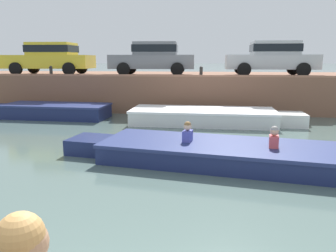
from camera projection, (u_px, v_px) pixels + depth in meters
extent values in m
plane|color=#4C605B|center=(190.00, 157.00, 8.26)|extent=(400.00, 400.00, 0.00)
cube|color=brown|center=(199.00, 90.00, 17.17)|extent=(60.00, 6.00, 1.67)
cube|color=#9F6C52|center=(197.00, 76.00, 14.19)|extent=(60.00, 0.24, 0.08)
cube|color=navy|center=(56.00, 112.00, 13.69)|extent=(4.37, 1.77, 0.50)
cube|color=navy|center=(0.00, 110.00, 14.09)|extent=(0.90, 0.90, 0.50)
cube|color=navy|center=(56.00, 105.00, 13.63)|extent=(4.44, 1.83, 0.08)
cube|color=brown|center=(63.00, 108.00, 13.60)|extent=(0.31, 1.42, 0.06)
cube|color=white|center=(203.00, 117.00, 12.45)|extent=(5.38, 2.07, 0.48)
cube|color=white|center=(290.00, 119.00, 12.03)|extent=(1.09, 1.10, 0.48)
cube|color=white|center=(203.00, 110.00, 12.40)|extent=(5.44, 2.13, 0.08)
cube|color=brown|center=(192.00, 113.00, 12.47)|extent=(0.28, 1.77, 0.06)
cube|color=navy|center=(222.00, 155.00, 7.70)|extent=(5.88, 2.78, 0.40)
cube|color=navy|center=(93.00, 145.00, 8.61)|extent=(1.28, 1.20, 0.40)
cube|color=navy|center=(223.00, 145.00, 7.65)|extent=(5.94, 2.85, 0.08)
cube|color=brown|center=(241.00, 151.00, 7.56)|extent=(0.51, 1.71, 0.06)
cube|color=#4C51B2|center=(187.00, 140.00, 7.87)|extent=(0.25, 0.35, 0.44)
sphere|color=beige|center=(188.00, 127.00, 7.80)|extent=(0.19, 0.19, 0.19)
sphere|color=olive|center=(188.00, 125.00, 7.79)|extent=(0.17, 0.17, 0.17)
cube|color=#C64C51|center=(273.00, 145.00, 7.34)|extent=(0.25, 0.35, 0.44)
sphere|color=tan|center=(274.00, 131.00, 7.27)|extent=(0.19, 0.19, 0.19)
sphere|color=gray|center=(275.00, 130.00, 7.26)|extent=(0.17, 0.17, 0.17)
cube|color=yellow|center=(50.00, 62.00, 16.24)|extent=(4.25, 1.98, 0.64)
cube|color=yellow|center=(52.00, 49.00, 16.11)|extent=(2.16, 1.66, 0.60)
cube|color=black|center=(52.00, 49.00, 16.11)|extent=(2.24, 1.70, 0.33)
cylinder|color=black|center=(16.00, 69.00, 15.50)|extent=(0.61, 0.21, 0.60)
cylinder|color=black|center=(34.00, 68.00, 17.28)|extent=(0.61, 0.21, 0.60)
cylinder|color=black|center=(69.00, 69.00, 15.33)|extent=(0.61, 0.21, 0.60)
cylinder|color=black|center=(81.00, 68.00, 17.11)|extent=(0.61, 0.21, 0.60)
cube|color=slate|center=(152.00, 62.00, 15.67)|extent=(4.04, 1.83, 0.64)
cube|color=slate|center=(156.00, 49.00, 15.53)|extent=(2.05, 1.55, 0.60)
cube|color=black|center=(156.00, 49.00, 15.53)|extent=(2.13, 1.59, 0.33)
cylinder|color=black|center=(123.00, 69.00, 14.98)|extent=(0.61, 0.20, 0.60)
cylinder|color=black|center=(130.00, 68.00, 16.66)|extent=(0.61, 0.20, 0.60)
cylinder|color=black|center=(177.00, 69.00, 14.80)|extent=(0.61, 0.20, 0.60)
cylinder|color=black|center=(179.00, 68.00, 16.48)|extent=(0.61, 0.20, 0.60)
cube|color=#B7BABC|center=(270.00, 62.00, 15.06)|extent=(4.07, 1.78, 0.64)
cube|color=#B7BABC|center=(275.00, 48.00, 14.91)|extent=(2.04, 1.55, 0.60)
cube|color=black|center=(275.00, 48.00, 14.91)|extent=(2.12, 1.58, 0.33)
cylinder|color=black|center=(244.00, 69.00, 14.41)|extent=(0.60, 0.19, 0.60)
cylinder|color=black|center=(240.00, 68.00, 16.14)|extent=(0.60, 0.19, 0.60)
cylinder|color=black|center=(303.00, 70.00, 14.11)|extent=(0.60, 0.19, 0.60)
cylinder|color=black|center=(293.00, 69.00, 15.83)|extent=(0.60, 0.19, 0.60)
cylinder|color=#2D2B28|center=(51.00, 72.00, 15.03)|extent=(0.14, 0.14, 0.35)
sphere|color=#2D2B28|center=(51.00, 67.00, 14.99)|extent=(0.15, 0.15, 0.15)
cylinder|color=#2D2B28|center=(201.00, 72.00, 14.27)|extent=(0.14, 0.14, 0.35)
sphere|color=#2D2B28|center=(201.00, 68.00, 14.23)|extent=(0.15, 0.15, 0.15)
sphere|color=brown|center=(23.00, 244.00, 1.29)|extent=(0.20, 0.20, 0.20)
sphere|color=olive|center=(20.00, 236.00, 1.27)|extent=(0.19, 0.19, 0.19)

